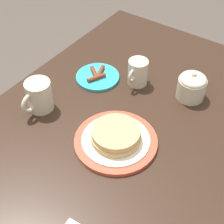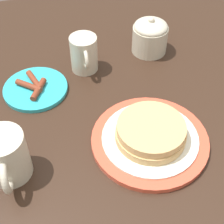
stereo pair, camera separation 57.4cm
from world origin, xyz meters
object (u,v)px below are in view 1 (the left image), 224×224
object	(u,v)px
pancake_plate	(116,138)
creamer_pitcher	(138,72)
side_plate_bacon	(98,77)
coffee_mug	(39,96)
sugar_bowl	(192,86)

from	to	relation	value
pancake_plate	creamer_pitcher	xyz separation A→B (m)	(-0.26, -0.09, 0.03)
pancake_plate	side_plate_bacon	world-z (taller)	pancake_plate
pancake_plate	creamer_pitcher	world-z (taller)	creamer_pitcher
side_plate_bacon	coffee_mug	world-z (taller)	coffee_mug
side_plate_bacon	sugar_bowl	distance (m)	0.32
side_plate_bacon	creamer_pitcher	distance (m)	0.15
coffee_mug	creamer_pitcher	xyz separation A→B (m)	(-0.28, 0.18, -0.00)
side_plate_bacon	sugar_bowl	world-z (taller)	sugar_bowl
creamer_pitcher	sugar_bowl	bearing A→B (deg)	101.93
pancake_plate	coffee_mug	distance (m)	0.28
side_plate_bacon	coffee_mug	distance (m)	0.23
creamer_pitcher	sugar_bowl	size ratio (longest dim) A/B	1.07
coffee_mug	creamer_pitcher	size ratio (longest dim) A/B	1.07
side_plate_bacon	creamer_pitcher	world-z (taller)	creamer_pitcher
coffee_mug	sugar_bowl	distance (m)	0.48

